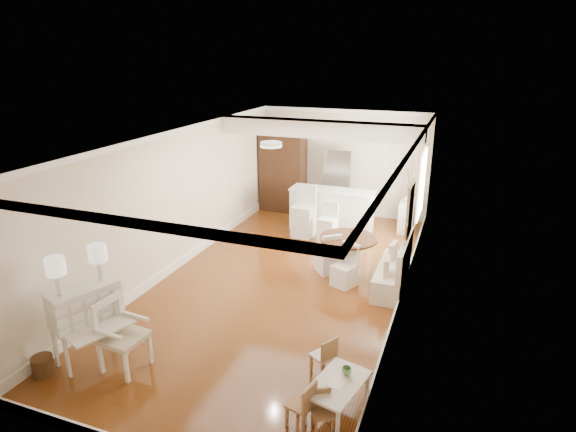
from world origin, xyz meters
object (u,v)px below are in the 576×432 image
Objects in this scene: kids_table at (337,397)px; bar_stool_left at (304,212)px; slip_chair_far at (328,252)px; kids_chair_c at (322,412)px; wicker_basket at (43,366)px; breakfast_counter at (332,210)px; sideboard at (406,216)px; gustavian_armchair at (123,336)px; bar_stool_right at (328,223)px; pantry_cabinet at (283,169)px; secretary_bureau at (87,323)px; kids_chair_a at (301,403)px; kids_chair_b at (323,355)px; dining_table at (348,256)px; fridge at (350,185)px; slip_chair_near at (345,266)px.

kids_table is 5.98m from bar_stool_left.
kids_chair_c is at bearing 64.87° from slip_chair_far.
breakfast_counter is at bearing 72.64° from wicker_basket.
kids_chair_c is (3.87, 0.36, 0.12)m from wicker_basket.
wicker_basket is at bearing 154.93° from kids_chair_c.
kids_table is at bearing -91.89° from sideboard.
slip_chair_far is (1.78, 3.98, -0.09)m from gustavian_armchair.
bar_stool_right is 0.41× the size of pantry_cabinet.
sideboard is (3.89, 7.50, 0.23)m from wicker_basket.
secretary_bureau reaches higher than kids_chair_c.
secretary_bureau reaches higher than kids_table.
secretary_bureau is at bearing 56.61° from wicker_basket.
kids_table is at bearing 149.78° from kids_chair_a.
kids_table is (2.98, 0.18, -0.30)m from gustavian_armchair.
kids_chair_a is (3.25, -0.17, -0.28)m from secretary_bureau.
slip_chair_far is (-0.83, 3.14, 0.13)m from kids_chair_b.
wicker_basket is at bearing -107.36° from breakfast_counter.
dining_table reaches higher than sideboard.
dining_table is at bearing -140.00° from kids_chair_b.
kids_chair_a reaches higher than kids_chair_c.
slip_chair_far is 2.44m from breakfast_counter.
fridge reaches higher than dining_table.
kids_table is 6.43m from breakfast_counter.
kids_chair_c is 3.76m from slip_chair_near.
dining_table is 2.22m from bar_stool_left.
kids_chair_b reaches higher than wicker_basket.
bar_stool_left is (-1.96, 5.85, 0.30)m from kids_chair_a.
pantry_cabinet is (0.10, 7.43, 0.57)m from secretary_bureau.
bar_stool_right is at bearing 139.09° from slip_chair_near.
slip_chair_far is at bearing 80.32° from secretary_bureau.
kids_chair_a reaches higher than kids_chair_b.
slip_chair_near is at bearing 51.74° from wicker_basket.
bar_stool_right is (-1.66, 5.31, 0.25)m from kids_table.
gustavian_armchair is at bearing 146.29° from kids_chair_c.
breakfast_counter is at bearing 95.53° from secretary_bureau.
gustavian_armchair is 5.73m from bar_stool_left.
bar_stool_right is (-0.90, 1.97, 0.06)m from slip_chair_near.
kids_chair_c is 0.29× the size of fridge.
kids_chair_c is at bearing 18.53° from secretary_bureau.
slip_chair_far reaches higher than sideboard.
breakfast_counter is (-1.42, 5.51, 0.22)m from kids_chair_b.
wicker_basket is at bearing -69.52° from kids_chair_a.
kids_table is at bearing 61.64° from kids_chair_b.
gustavian_armchair is at bearing -176.48° from kids_table.
wicker_basket is 3.89m from kids_chair_c.
kids_chair_b is at bearing 75.80° from kids_chair_c.
secretary_bureau reaches higher than kids_chair_a.
slip_chair_near is (3.19, 4.05, 0.27)m from wicker_basket.
slip_chair_near reaches higher than wicker_basket.
breakfast_counter is 2.11m from pantry_cabinet.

